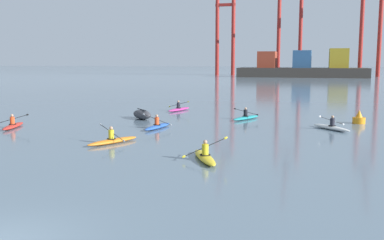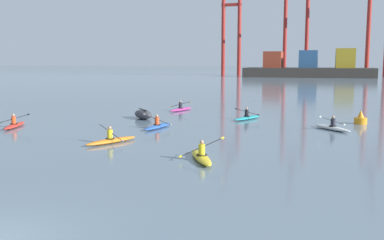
% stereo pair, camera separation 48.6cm
% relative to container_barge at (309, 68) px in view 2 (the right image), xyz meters
% --- Properties ---
extents(container_barge, '(36.16, 11.05, 8.07)m').
position_rel_container_barge_xyz_m(container_barge, '(0.00, 0.00, 0.00)').
color(container_barge, '#38332D').
rests_on(container_barge, ground).
extents(gantry_crane_west, '(6.44, 15.23, 37.01)m').
position_rel_container_barge_xyz_m(gantry_crane_west, '(-24.83, 10.21, 15.04)').
color(gantry_crane_west, maroon).
rests_on(gantry_crane_west, ground).
extents(gantry_crane_west_mid, '(8.04, 16.42, 40.71)m').
position_rel_container_barge_xyz_m(gantry_crane_west_mid, '(-4.85, 15.44, 16.96)').
color(gantry_crane_west_mid, maroon).
rests_on(gantry_crane_west_mid, ground).
extents(gantry_crane_east_mid, '(6.25, 18.87, 36.86)m').
position_rel_container_barge_xyz_m(gantry_crane_east_mid, '(18.70, 7.92, 15.69)').
color(gantry_crane_east_mid, maroon).
rests_on(gantry_crane_east_mid, ground).
extents(capsized_dinghy, '(2.57, 2.66, 0.76)m').
position_rel_container_barge_xyz_m(capsized_dinghy, '(-9.38, -99.22, -2.35)').
color(capsized_dinghy, '#38383D').
rests_on(capsized_dinghy, ground).
extents(channel_buoy, '(0.90, 0.90, 1.00)m').
position_rel_container_barge_xyz_m(channel_buoy, '(6.75, -97.38, -2.34)').
color(channel_buoy, orange).
rests_on(channel_buoy, ground).
extents(kayak_red, '(2.13, 3.43, 0.98)m').
position_rel_container_barge_xyz_m(kayak_red, '(-16.03, -105.98, -2.53)').
color(kayak_red, red).
rests_on(kayak_red, ground).
extents(kayak_magenta, '(2.16, 3.44, 0.96)m').
position_rel_container_barge_xyz_m(kayak_magenta, '(-8.29, -93.00, -2.53)').
color(kayak_magenta, '#C13384').
rests_on(kayak_magenta, ground).
extents(kayak_orange, '(2.01, 3.34, 1.05)m').
position_rel_container_barge_xyz_m(kayak_orange, '(-7.02, -109.36, -2.53)').
color(kayak_orange, orange).
rests_on(kayak_orange, ground).
extents(kayak_yellow, '(2.06, 3.31, 1.09)m').
position_rel_container_barge_xyz_m(kayak_yellow, '(-1.13, -112.04, -2.53)').
color(kayak_yellow, yellow).
rests_on(kayak_yellow, ground).
extents(kayak_teal, '(2.08, 3.34, 0.95)m').
position_rel_container_barge_xyz_m(kayak_teal, '(-1.47, -97.37, -2.53)').
color(kayak_teal, teal).
rests_on(kayak_teal, ground).
extents(kayak_white, '(2.64, 2.99, 1.00)m').
position_rel_container_barge_xyz_m(kayak_white, '(4.73, -100.94, -2.53)').
color(kayak_white, silver).
rests_on(kayak_white, ground).
extents(kayak_blue, '(2.20, 3.45, 0.99)m').
position_rel_container_barge_xyz_m(kayak_blue, '(-6.51, -103.57, -2.53)').
color(kayak_blue, '#2856B2').
rests_on(kayak_blue, ground).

